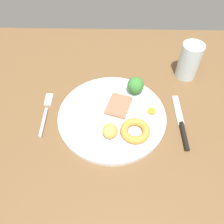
% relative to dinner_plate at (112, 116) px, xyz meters
% --- Properties ---
extents(dining_table, '(1.20, 0.84, 0.04)m').
position_rel_dinner_plate_xyz_m(dining_table, '(0.02, 0.02, -0.02)').
color(dining_table, brown).
rests_on(dining_table, ground).
extents(dinner_plate, '(0.30, 0.30, 0.01)m').
position_rel_dinner_plate_xyz_m(dinner_plate, '(0.00, 0.00, 0.00)').
color(dinner_plate, white).
rests_on(dinner_plate, dining_table).
extents(meat_slice_main, '(0.08, 0.09, 0.01)m').
position_rel_dinner_plate_xyz_m(meat_slice_main, '(0.01, 0.03, 0.01)').
color(meat_slice_main, '#9E664C').
rests_on(meat_slice_main, dinner_plate).
extents(yorkshire_pudding, '(0.08, 0.08, 0.02)m').
position_rel_dinner_plate_xyz_m(yorkshire_pudding, '(0.06, -0.06, 0.02)').
color(yorkshire_pudding, '#C68938').
rests_on(yorkshire_pudding, dinner_plate).
extents(roast_potato_left, '(0.04, 0.04, 0.03)m').
position_rel_dinner_plate_xyz_m(roast_potato_left, '(-0.00, -0.07, 0.02)').
color(roast_potato_left, tan).
rests_on(roast_potato_left, dinner_plate).
extents(carrot_coin_front, '(0.02, 0.02, 0.01)m').
position_rel_dinner_plate_xyz_m(carrot_coin_front, '(0.11, 0.01, 0.01)').
color(carrot_coin_front, orange).
rests_on(carrot_coin_front, dinner_plate).
extents(broccoli_floret, '(0.05, 0.05, 0.05)m').
position_rel_dinner_plate_xyz_m(broccoli_floret, '(0.07, 0.08, 0.04)').
color(broccoli_floret, '#8CB766').
rests_on(broccoli_floret, dinner_plate).
extents(fork, '(0.02, 0.15, 0.01)m').
position_rel_dinner_plate_xyz_m(fork, '(-0.19, 0.01, -0.00)').
color(fork, silver).
rests_on(fork, dining_table).
extents(knife, '(0.02, 0.19, 0.01)m').
position_rel_dinner_plate_xyz_m(knife, '(0.19, -0.03, -0.00)').
color(knife, black).
rests_on(knife, dining_table).
extents(water_glass, '(0.06, 0.06, 0.11)m').
position_rel_dinner_plate_xyz_m(water_glass, '(0.23, 0.18, 0.05)').
color(water_glass, silver).
rests_on(water_glass, dining_table).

